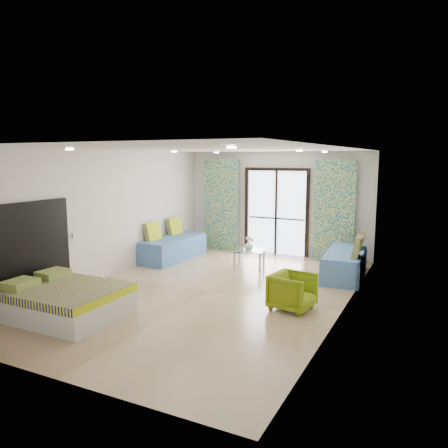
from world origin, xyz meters
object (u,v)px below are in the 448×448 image
at_px(bed, 65,301).
at_px(daybed_right, 346,263).
at_px(daybed_left, 172,247).
at_px(armchair, 293,290).
at_px(coffee_table, 249,252).

height_order(bed, daybed_right, daybed_right).
distance_m(daybed_left, armchair, 4.43).
height_order(coffee_table, armchair, coffee_table).
bearing_deg(daybed_right, armchair, -103.69).
bearing_deg(bed, coffee_table, 70.46).
xyz_separation_m(daybed_left, coffee_table, (2.11, -0.01, 0.09)).
height_order(bed, daybed_left, daybed_left).
height_order(bed, coffee_table, coffee_table).
bearing_deg(armchair, bed, 128.72).
bearing_deg(armchair, daybed_right, -1.59).
bearing_deg(bed, daybed_right, 51.00).
relative_size(bed, coffee_table, 2.21).
bearing_deg(daybed_right, coffee_table, -176.60).
distance_m(daybed_left, daybed_right, 4.25).
bearing_deg(daybed_left, armchair, -28.14).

